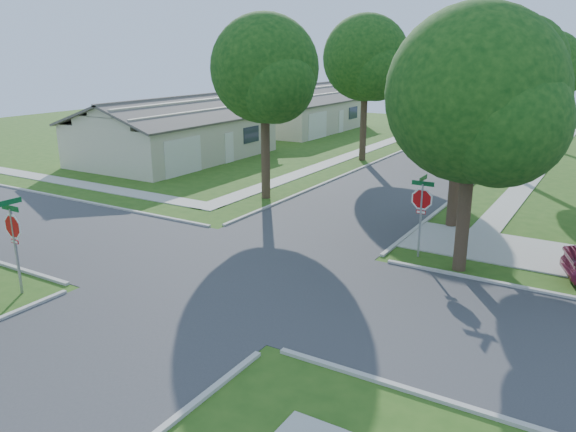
# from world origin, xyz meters

# --- Properties ---
(ground) EXTENTS (100.00, 100.00, 0.00)m
(ground) POSITION_xyz_m (0.00, 0.00, 0.00)
(ground) COLOR #295015
(ground) RESTS_ON ground
(road_ns) EXTENTS (7.00, 100.00, 0.02)m
(road_ns) POSITION_xyz_m (0.00, 0.00, 0.00)
(road_ns) COLOR #333335
(road_ns) RESTS_ON ground
(sidewalk_ne) EXTENTS (1.20, 40.00, 0.04)m
(sidewalk_ne) POSITION_xyz_m (6.10, 26.00, 0.02)
(sidewalk_ne) COLOR #9E9B91
(sidewalk_ne) RESTS_ON ground
(sidewalk_nw) EXTENTS (1.20, 40.00, 0.04)m
(sidewalk_nw) POSITION_xyz_m (-6.10, 26.00, 0.02)
(sidewalk_nw) COLOR #9E9B91
(sidewalk_nw) RESTS_ON ground
(driveway) EXTENTS (8.80, 3.60, 0.05)m
(driveway) POSITION_xyz_m (7.90, 7.10, 0.03)
(driveway) COLOR #9E9B91
(driveway) RESTS_ON ground
(stop_sign_sw) EXTENTS (1.05, 0.80, 2.98)m
(stop_sign_sw) POSITION_xyz_m (-4.70, -4.70, 2.03)
(stop_sign_sw) COLOR gray
(stop_sign_sw) RESTS_ON ground
(stop_sign_ne) EXTENTS (1.05, 0.80, 2.98)m
(stop_sign_ne) POSITION_xyz_m (4.70, 4.70, 2.03)
(stop_sign_ne) COLOR gray
(stop_sign_ne) RESTS_ON ground
(tree_e_near) EXTENTS (4.97, 4.80, 8.28)m
(tree_e_near) POSITION_xyz_m (4.75, 9.01, 5.64)
(tree_e_near) COLOR #38281C
(tree_e_near) RESTS_ON ground
(tree_e_mid) EXTENTS (5.59, 5.40, 9.21)m
(tree_e_mid) POSITION_xyz_m (4.76, 21.01, 6.25)
(tree_e_mid) COLOR #38281C
(tree_e_mid) RESTS_ON ground
(tree_e_far) EXTENTS (5.17, 5.00, 8.72)m
(tree_e_far) POSITION_xyz_m (4.75, 34.01, 5.98)
(tree_e_far) COLOR #38281C
(tree_e_far) RESTS_ON ground
(tree_w_near) EXTENTS (5.38, 5.20, 8.97)m
(tree_w_near) POSITION_xyz_m (-4.64, 9.01, 6.12)
(tree_w_near) COLOR #38281C
(tree_w_near) RESTS_ON ground
(tree_w_mid) EXTENTS (5.80, 5.60, 9.56)m
(tree_w_mid) POSITION_xyz_m (-4.64, 21.01, 6.49)
(tree_w_mid) COLOR #38281C
(tree_w_mid) RESTS_ON ground
(tree_w_far) EXTENTS (4.76, 4.60, 8.04)m
(tree_w_far) POSITION_xyz_m (-4.65, 34.01, 5.51)
(tree_w_far) COLOR #38281C
(tree_w_far) RESTS_ON ground
(tree_ne_corner) EXTENTS (5.80, 5.60, 8.66)m
(tree_ne_corner) POSITION_xyz_m (6.36, 4.21, 5.59)
(tree_ne_corner) COLOR #38281C
(tree_ne_corner) RESTS_ON ground
(house_nw_near) EXTENTS (8.42, 13.60, 4.23)m
(house_nw_near) POSITION_xyz_m (-15.99, 15.00, 1.52)
(house_nw_near) COLOR #AEA48A
(house_nw_near) RESTS_ON ground
(house_nw_far) EXTENTS (8.42, 13.60, 4.23)m
(house_nw_far) POSITION_xyz_m (-15.99, 32.00, 1.52)
(house_nw_far) COLOR #AEA48A
(house_nw_far) RESTS_ON ground
(car_curb_east) EXTENTS (2.01, 4.41, 1.47)m
(car_curb_east) POSITION_xyz_m (3.20, 29.00, 0.73)
(car_curb_east) COLOR black
(car_curb_east) RESTS_ON ground
(car_curb_west) EXTENTS (2.00, 4.84, 1.40)m
(car_curb_west) POSITION_xyz_m (-1.20, 37.86, 0.70)
(car_curb_west) COLOR black
(car_curb_west) RESTS_ON ground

